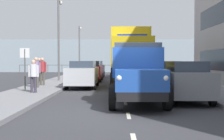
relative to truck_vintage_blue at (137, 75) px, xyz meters
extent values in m
plane|color=#38383D|center=(0.44, -10.34, -1.18)|extent=(80.00, 80.00, 0.00)
cube|color=gray|center=(-4.42, -10.34, -1.10)|extent=(2.79, 40.36, 0.15)
cube|color=gray|center=(5.29, -10.34, -1.10)|extent=(2.79, 40.36, 0.15)
cube|color=silver|center=(0.44, 5.18, -1.17)|extent=(0.12, 1.10, 0.01)
cube|color=silver|center=(0.44, 2.32, -1.17)|extent=(0.12, 1.10, 0.01)
cube|color=silver|center=(0.44, -0.42, -1.17)|extent=(0.12, 1.10, 0.01)
cube|color=silver|center=(0.44, -3.15, -1.17)|extent=(0.12, 1.10, 0.01)
cube|color=silver|center=(0.44, -6.01, -1.17)|extent=(0.12, 1.10, 0.01)
cube|color=silver|center=(0.44, -8.71, -1.17)|extent=(0.12, 1.10, 0.01)
cube|color=silver|center=(0.44, -11.39, -1.17)|extent=(0.12, 1.10, 0.01)
cube|color=silver|center=(0.44, -13.74, -1.17)|extent=(0.12, 1.10, 0.01)
cube|color=silver|center=(0.44, -16.22, -1.17)|extent=(0.12, 1.10, 0.01)
cube|color=silver|center=(0.44, -18.72, -1.17)|extent=(0.12, 1.10, 0.01)
cube|color=silver|center=(0.44, -21.68, -1.17)|extent=(0.12, 1.10, 0.01)
cube|color=silver|center=(0.44, -23.91, -1.17)|extent=(0.12, 1.10, 0.01)
cube|color=silver|center=(0.44, -26.86, -1.17)|extent=(0.12, 1.10, 0.01)
cube|color=#84939E|center=(0.44, -33.52, 1.32)|extent=(80.00, 0.80, 5.00)
cylinder|color=#4C5156|center=(-13.56, -29.92, -0.58)|extent=(0.08, 0.08, 1.20)
cylinder|color=#4C5156|center=(-11.56, -29.92, -0.58)|extent=(0.08, 0.08, 1.20)
cylinder|color=#4C5156|center=(-9.56, -29.92, -0.58)|extent=(0.08, 0.08, 1.20)
cylinder|color=#4C5156|center=(-7.56, -29.92, -0.58)|extent=(0.08, 0.08, 1.20)
cylinder|color=#4C5156|center=(-5.56, -29.92, -0.58)|extent=(0.08, 0.08, 1.20)
cylinder|color=#4C5156|center=(-3.56, -29.92, -0.58)|extent=(0.08, 0.08, 1.20)
cylinder|color=#4C5156|center=(-1.56, -29.92, -0.58)|extent=(0.08, 0.08, 1.20)
cylinder|color=#4C5156|center=(0.44, -29.92, -0.58)|extent=(0.08, 0.08, 1.20)
cylinder|color=#4C5156|center=(2.44, -29.92, -0.58)|extent=(0.08, 0.08, 1.20)
cylinder|color=#4C5156|center=(4.44, -29.92, -0.58)|extent=(0.08, 0.08, 1.20)
cylinder|color=#4C5156|center=(6.44, -29.92, -0.58)|extent=(0.08, 0.08, 1.20)
cylinder|color=#4C5156|center=(8.44, -29.92, -0.58)|extent=(0.08, 0.08, 1.20)
cylinder|color=#4C5156|center=(10.44, -29.92, -0.58)|extent=(0.08, 0.08, 1.20)
cylinder|color=#4C5156|center=(12.44, -29.92, -0.58)|extent=(0.08, 0.08, 1.20)
cylinder|color=#4C5156|center=(14.44, -29.92, -0.58)|extent=(0.08, 0.08, 1.20)
cube|color=#4C5156|center=(0.44, -29.92, -0.06)|extent=(28.00, 0.08, 0.08)
cube|color=black|center=(0.00, -0.38, -0.58)|extent=(1.64, 5.60, 0.30)
cube|color=#1E479E|center=(0.00, 1.47, -0.08)|extent=(1.72, 1.90, 0.70)
cube|color=silver|center=(0.00, 2.36, -0.11)|extent=(1.16, 0.08, 0.56)
sphere|color=white|center=(-0.73, 2.36, 0.02)|extent=(0.20, 0.20, 0.20)
sphere|color=white|center=(0.73, 2.36, 0.02)|extent=(0.20, 0.20, 0.20)
cube|color=#1E479E|center=(0.00, -0.04, 0.50)|extent=(1.93, 1.34, 1.15)
cube|color=#2D3847|center=(0.00, -0.04, 0.97)|extent=(1.79, 1.23, 0.56)
cube|color=#2D2319|center=(0.00, -1.72, -0.35)|extent=(2.10, 2.80, 0.16)
cube|color=black|center=(-1.01, -1.72, -0.03)|extent=(0.08, 2.80, 0.56)
cube|color=black|center=(1.01, -1.72, -0.03)|extent=(0.08, 2.80, 0.56)
cylinder|color=black|center=(-0.97, 1.30, -0.73)|extent=(0.24, 0.90, 0.90)
cylinder|color=black|center=(0.97, 1.30, -0.73)|extent=(0.24, 0.90, 0.90)
cylinder|color=black|center=(-0.97, -1.92, -0.73)|extent=(0.24, 0.90, 0.90)
cylinder|color=black|center=(0.97, -1.92, -0.73)|extent=(0.24, 0.90, 0.90)
cube|color=gold|center=(-0.11, -5.71, 0.64)|extent=(2.40, 2.21, 2.60)
cube|color=#2D3847|center=(-0.11, -5.71, 1.21)|extent=(2.20, 2.04, 0.80)
cube|color=#1933B2|center=(-0.11, -5.71, 2.04)|extent=(1.75, 0.20, 0.16)
cube|color=gold|center=(-0.11, -9.71, 1.19)|extent=(2.50, 5.95, 3.00)
cube|color=black|center=(-0.11, -8.77, -0.48)|extent=(2.00, 8.07, 0.36)
cylinder|color=black|center=(-1.26, -5.80, -0.66)|extent=(0.28, 1.04, 1.04)
cylinder|color=black|center=(1.04, -5.80, -0.66)|extent=(0.28, 1.04, 1.04)
cylinder|color=black|center=(-1.26, -9.41, -0.66)|extent=(0.28, 1.04, 1.04)
cylinder|color=black|center=(1.04, -9.41, -0.66)|extent=(0.28, 1.04, 1.04)
cylinder|color=black|center=(-1.26, -11.53, -0.66)|extent=(0.28, 1.04, 1.04)
cylinder|color=black|center=(1.04, -11.53, -0.66)|extent=(0.28, 1.04, 1.04)
cube|color=slate|center=(-2.08, -0.88, -0.38)|extent=(1.65, 3.90, 1.00)
cube|color=#2D3847|center=(-2.08, -0.68, 0.33)|extent=(1.36, 2.15, 0.42)
cylinder|color=black|center=(-1.29, -2.09, -0.88)|extent=(0.18, 0.60, 0.60)
cylinder|color=black|center=(-2.86, -2.09, -0.88)|extent=(0.18, 0.60, 0.60)
cylinder|color=black|center=(-1.29, 0.33, -0.88)|extent=(0.18, 0.60, 0.60)
cylinder|color=black|center=(-2.86, 0.33, -0.88)|extent=(0.18, 0.60, 0.60)
cube|color=#1E6670|center=(-2.08, -6.15, -0.38)|extent=(1.75, 4.23, 1.00)
cube|color=#2D3847|center=(-2.08, -5.95, 0.33)|extent=(1.44, 2.33, 0.42)
cylinder|color=black|center=(-1.24, -7.46, -0.88)|extent=(0.18, 0.60, 0.60)
cylinder|color=black|center=(-2.91, -7.46, -0.88)|extent=(0.18, 0.60, 0.60)
cylinder|color=black|center=(-1.24, -4.84, -0.88)|extent=(0.18, 0.60, 0.60)
cylinder|color=black|center=(-2.91, -4.84, -0.88)|extent=(0.18, 0.60, 0.60)
cube|color=white|center=(-2.08, -11.44, -0.38)|extent=(1.70, 3.90, 1.00)
cube|color=#2D3847|center=(-2.08, -11.24, 0.33)|extent=(1.40, 2.15, 0.42)
cylinder|color=black|center=(-1.27, -12.65, -0.88)|extent=(0.18, 0.60, 0.60)
cylinder|color=black|center=(-2.89, -12.65, -0.88)|extent=(0.18, 0.60, 0.60)
cylinder|color=black|center=(-1.27, -10.23, -0.88)|extent=(0.18, 0.60, 0.60)
cylinder|color=black|center=(-2.89, -10.23, -0.88)|extent=(0.18, 0.60, 0.60)
cube|color=maroon|center=(-2.08, -17.19, -0.38)|extent=(1.78, 4.09, 1.00)
cube|color=#2D3847|center=(-2.08, -16.99, 0.33)|extent=(1.46, 2.25, 0.42)
cylinder|color=black|center=(-1.23, -18.46, -0.88)|extent=(0.18, 0.60, 0.60)
cylinder|color=black|center=(-2.92, -18.46, -0.88)|extent=(0.18, 0.60, 0.60)
cylinder|color=black|center=(-1.23, -15.92, -0.88)|extent=(0.18, 0.60, 0.60)
cylinder|color=black|center=(-2.92, -15.92, -0.88)|extent=(0.18, 0.60, 0.60)
cube|color=#B7BABF|center=(2.95, -7.35, -0.38)|extent=(1.76, 4.64, 1.00)
cube|color=#2D3847|center=(2.95, -7.55, 0.33)|extent=(1.44, 2.55, 0.42)
cylinder|color=black|center=(2.11, -5.91, -0.88)|extent=(0.18, 0.60, 0.60)
cylinder|color=black|center=(3.78, -5.91, -0.88)|extent=(0.18, 0.60, 0.60)
cylinder|color=black|center=(2.11, -8.79, -0.88)|extent=(0.18, 0.60, 0.60)
cylinder|color=black|center=(3.78, -8.79, -0.88)|extent=(0.18, 0.60, 0.60)
cube|color=#B21E1E|center=(2.95, -13.43, -0.38)|extent=(1.80, 4.42, 1.00)
cube|color=#2D3847|center=(2.95, -13.63, 0.33)|extent=(1.48, 2.43, 0.42)
cylinder|color=black|center=(2.09, -12.06, -0.88)|extent=(0.18, 0.60, 0.60)
cylinder|color=black|center=(3.81, -12.06, -0.88)|extent=(0.18, 0.60, 0.60)
cylinder|color=black|center=(2.09, -14.80, -0.88)|extent=(0.18, 0.60, 0.60)
cylinder|color=black|center=(3.81, -14.80, -0.88)|extent=(0.18, 0.60, 0.60)
cube|color=black|center=(2.95, -18.99, -0.38)|extent=(1.74, 4.24, 1.00)
cube|color=#2D3847|center=(2.95, -19.19, 0.33)|extent=(1.42, 2.33, 0.42)
cylinder|color=black|center=(2.12, -17.68, -0.88)|extent=(0.18, 0.60, 0.60)
cylinder|color=black|center=(3.77, -17.68, -0.88)|extent=(0.18, 0.60, 0.60)
cylinder|color=black|center=(2.12, -20.31, -0.88)|extent=(0.18, 0.60, 0.60)
cylinder|color=black|center=(3.77, -20.31, -0.88)|extent=(0.18, 0.60, 0.60)
cylinder|color=#383342|center=(4.86, -3.02, -0.63)|extent=(0.14, 0.14, 0.80)
cylinder|color=#383342|center=(5.04, -3.02, -0.63)|extent=(0.14, 0.14, 0.80)
cylinder|color=silver|center=(4.95, -3.02, 0.08)|extent=(0.34, 0.34, 0.63)
cylinder|color=silver|center=(4.73, -3.02, 0.05)|extent=(0.09, 0.09, 0.58)
cylinder|color=silver|center=(5.17, -3.02, 0.05)|extent=(0.09, 0.09, 0.58)
sphere|color=tan|center=(4.95, -3.02, 0.51)|extent=(0.22, 0.22, 0.22)
cylinder|color=#4C473D|center=(5.48, -5.81, -0.59)|extent=(0.14, 0.14, 0.87)
cylinder|color=#4C473D|center=(5.66, -5.81, -0.59)|extent=(0.14, 0.14, 0.87)
cylinder|color=gray|center=(5.57, -5.81, 0.19)|extent=(0.34, 0.34, 0.69)
cylinder|color=gray|center=(5.35, -5.81, 0.16)|extent=(0.09, 0.09, 0.64)
cylinder|color=gray|center=(5.79, -5.81, 0.16)|extent=(0.09, 0.09, 0.64)
sphere|color=tan|center=(5.57, -5.81, 0.66)|extent=(0.24, 0.24, 0.24)
cylinder|color=#4C473D|center=(5.51, -7.43, -0.59)|extent=(0.14, 0.14, 0.87)
cylinder|color=#4C473D|center=(5.69, -7.43, -0.59)|extent=(0.14, 0.14, 0.87)
cylinder|color=maroon|center=(5.60, -7.43, 0.19)|extent=(0.34, 0.34, 0.69)
cylinder|color=maroon|center=(5.38, -7.43, 0.15)|extent=(0.09, 0.09, 0.64)
cylinder|color=maroon|center=(5.82, -7.43, 0.15)|extent=(0.09, 0.09, 0.64)
sphere|color=tan|center=(5.60, -7.43, 0.65)|extent=(0.24, 0.24, 0.24)
cylinder|color=black|center=(6.14, -9.13, -0.60)|extent=(0.14, 0.14, 0.86)
cylinder|color=black|center=(6.32, -9.13, -0.60)|extent=(0.14, 0.14, 0.86)
cylinder|color=#2D4C8C|center=(6.23, -9.13, 0.18)|extent=(0.34, 0.34, 0.68)
cylinder|color=#2D4C8C|center=(6.01, -9.13, 0.14)|extent=(0.09, 0.09, 0.63)
cylinder|color=#2D4C8C|center=(6.45, -9.13, 0.14)|extent=(0.09, 0.09, 0.63)
sphere|color=tan|center=(6.23, -9.13, 0.64)|extent=(0.23, 0.23, 0.23)
cylinder|color=#59595B|center=(5.45, -12.14, 2.25)|extent=(0.16, 0.16, 6.56)
cylinder|color=#59595B|center=(5.45, -12.59, 5.43)|extent=(0.10, 0.90, 0.10)
sphere|color=silver|center=(5.45, -13.04, 5.38)|extent=(0.32, 0.32, 0.32)
cylinder|color=#59595B|center=(5.18, -23.52, 1.81)|extent=(0.16, 0.16, 5.69)
cylinder|color=#59595B|center=(5.18, -23.97, 4.56)|extent=(0.10, 0.90, 0.10)
sphere|color=silver|center=(5.18, -24.42, 4.51)|extent=(0.32, 0.32, 0.32)
cylinder|color=#4C4C4C|center=(5.56, -3.62, 0.07)|extent=(0.07, 0.07, 2.20)
cube|color=silver|center=(5.56, -3.62, 0.97)|extent=(0.50, 0.04, 0.50)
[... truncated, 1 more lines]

